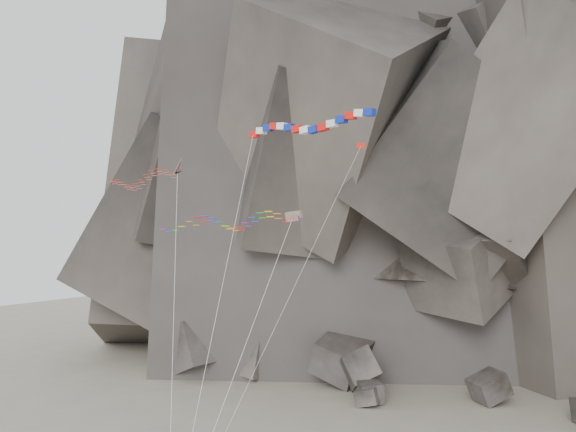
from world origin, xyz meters
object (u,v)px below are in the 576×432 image
at_px(banner_kite, 306,127).
at_px(parafoil_kite, 219,222).
at_px(pennant_kite, 327,217).
at_px(delta_kite, 139,180).

xyz_separation_m(banner_kite, parafoil_kite, (-7.75, 0.56, -6.92)).
bearing_deg(parafoil_kite, banner_kite, 4.84).
relative_size(parafoil_kite, pennant_kite, 0.80).
distance_m(parafoil_kite, pennant_kite, 10.80).
bearing_deg(banner_kite, parafoil_kite, -167.66).
bearing_deg(delta_kite, pennant_kite, -22.54).
height_order(parafoil_kite, pennant_kite, pennant_kite).
distance_m(banner_kite, pennant_kite, 7.66).
distance_m(delta_kite, pennant_kite, 16.77).
bearing_deg(banner_kite, delta_kite, -155.96).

